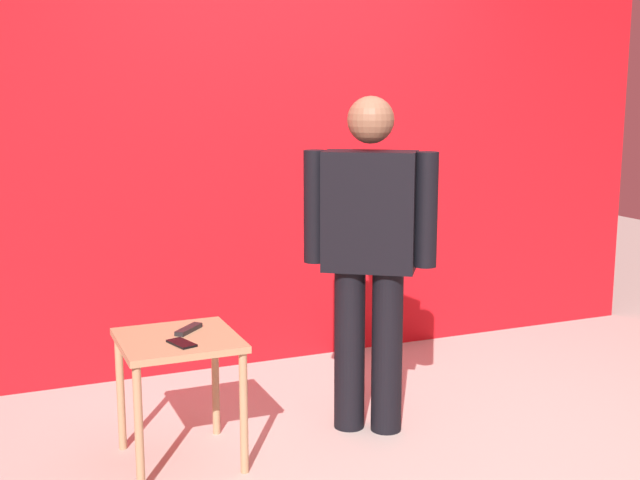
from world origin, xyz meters
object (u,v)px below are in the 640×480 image
object	(u,v)px
cell_phone	(182,343)
tv_remote	(189,329)
side_table	(179,357)
standing_person	(369,248)

from	to	relation	value
cell_phone	tv_remote	size ratio (longest dim) A/B	0.85
side_table	standing_person	bearing A→B (deg)	0.03
standing_person	side_table	distance (m)	1.01
side_table	cell_phone	bearing A→B (deg)	-95.41
standing_person	side_table	world-z (taller)	standing_person
cell_phone	side_table	bearing A→B (deg)	67.17
side_table	tv_remote	size ratio (longest dim) A/B	3.37
side_table	tv_remote	bearing A→B (deg)	45.62
tv_remote	standing_person	bearing A→B (deg)	40.32
standing_person	cell_phone	distance (m)	0.99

